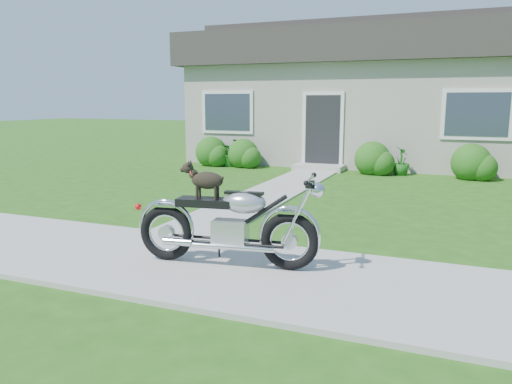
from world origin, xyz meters
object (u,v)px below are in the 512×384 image
motorcycle_with_dog (229,222)px  house (392,94)px  potted_plant_left (230,152)px  potted_plant_right (401,161)px

motorcycle_with_dog → house: bearing=80.8°
potted_plant_left → potted_plant_right: (4.97, 0.00, -0.04)m
house → motorcycle_with_dog: bearing=-91.3°
house → potted_plant_left: 5.71m
potted_plant_right → motorcycle_with_dog: (-1.03, -8.47, 0.18)m
house → potted_plant_right: (0.76, -3.44, -1.78)m
motorcycle_with_dog → potted_plant_right: bearing=75.2°
house → potted_plant_left: house is taller
potted_plant_left → potted_plant_right: 4.97m
potted_plant_left → motorcycle_with_dog: motorcycle_with_dog is taller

